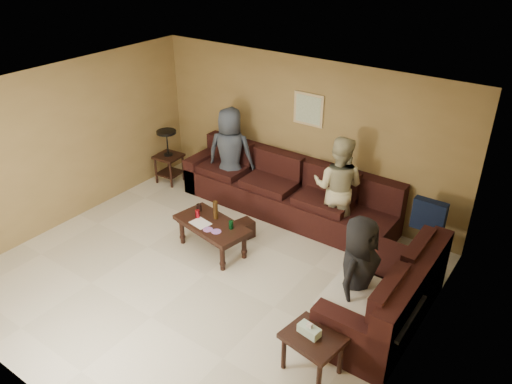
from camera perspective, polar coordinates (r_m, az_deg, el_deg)
room at (r=6.12m, az=-6.54°, el=2.99°), size 5.60×5.50×2.50m
sectional_sofa at (r=7.45m, az=6.53°, el=-3.76°), size 4.65×2.90×0.97m
coffee_table at (r=7.25m, az=-5.07°, el=-3.99°), size 1.21×0.76×0.75m
end_table_left at (r=9.24m, az=-9.98°, el=4.13°), size 0.47×0.47×1.00m
side_table_right at (r=5.48m, az=6.48°, el=-16.54°), size 0.67×0.58×0.64m
waste_bin at (r=7.67m, az=-1.23°, el=-4.21°), size 0.29×0.29×0.27m
wall_art at (r=7.93m, az=6.03°, el=9.38°), size 0.52×0.04×0.52m
person_left at (r=8.49m, az=-2.94°, el=4.36°), size 0.93×0.78×1.62m
person_middle at (r=7.51m, az=9.34°, el=0.55°), size 0.89×0.75×1.61m
person_right at (r=5.88m, az=11.48°, el=-9.24°), size 0.48×0.73×1.48m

